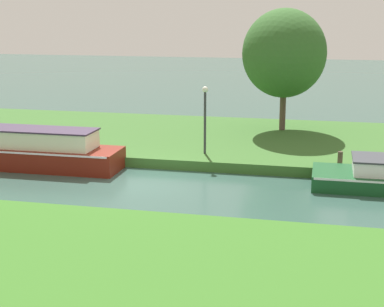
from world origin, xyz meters
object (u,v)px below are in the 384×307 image
(lamp_post, at_px, (205,111))
(mooring_post_near, at_px, (31,139))
(willow_tree_left, at_px, (284,53))
(mooring_post_far, at_px, (340,158))
(maroon_barge, at_px, (1,147))

(lamp_post, relative_size, mooring_post_near, 3.24)
(willow_tree_left, xyz_separation_m, mooring_post_far, (2.64, -6.14, -3.45))
(mooring_post_far, bearing_deg, willow_tree_left, 113.27)
(maroon_barge, bearing_deg, mooring_post_far, 6.40)
(mooring_post_far, bearing_deg, lamp_post, 172.50)
(willow_tree_left, height_order, mooring_post_near, willow_tree_left)
(maroon_barge, height_order, mooring_post_far, maroon_barge)
(lamp_post, height_order, mooring_post_near, lamp_post)
(willow_tree_left, relative_size, mooring_post_near, 6.87)
(maroon_barge, relative_size, willow_tree_left, 1.66)
(willow_tree_left, bearing_deg, mooring_post_far, -66.73)
(lamp_post, distance_m, mooring_post_far, 5.57)
(maroon_barge, bearing_deg, lamp_post, 15.50)
(willow_tree_left, xyz_separation_m, mooring_post_near, (-9.98, -6.14, -3.28))
(mooring_post_near, relative_size, mooring_post_far, 1.65)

